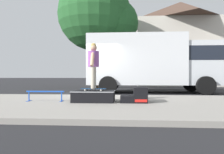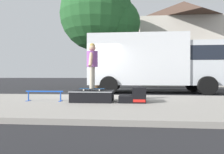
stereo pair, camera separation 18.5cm
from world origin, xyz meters
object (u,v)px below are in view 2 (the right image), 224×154
Objects in this scene: box_truck at (155,61)px; grind_rail at (44,94)px; skater_kid at (92,62)px; kicker_ramp at (135,96)px; street_tree_main at (101,17)px; skateboard at (92,89)px; skate_box at (93,96)px.

grind_rail is at bearing -128.38° from box_truck.
grind_rail is 0.87× the size of skater_kid.
kicker_ramp is 10.24m from street_tree_main.
skateboard is at bearing -83.33° from street_tree_main.
grind_rail is 1.55m from skateboard.
box_truck is at bearing -46.36° from street_tree_main.
street_tree_main is (-1.02, 8.70, 3.84)m from skater_kid.
skate_box is at bearing 0.58° from grind_rail.
skate_box is 1.31m from kicker_ramp.
skate_box is at bearing 179.98° from kicker_ramp.
skateboard is 0.84m from skater_kid.
skate_box is at bearing 18.59° from skater_kid.
kicker_ramp is 2.86m from grind_rail.
box_truck is (2.45, 5.04, 1.40)m from skate_box.
kicker_ramp is at bearing 0.31° from grind_rail.
skater_kid reaches higher than grind_rail.
grind_rail is at bearing -179.56° from skateboard.
kicker_ramp reaches higher than skateboard.
street_tree_main reaches higher than kicker_ramp.
skate_box is 10.03m from street_tree_main.
street_tree_main is at bearing 105.03° from kicker_ramp.
street_tree_main is (-2.33, 8.69, 4.89)m from kicker_ramp.
box_truck reaches higher than skateboard.
skater_kid is at bearing -82.87° from skateboard.
skater_kid is 9.56m from street_tree_main.
skate_box is 1.63× the size of skateboard.
skateboard is (-1.32, -0.00, 0.21)m from kicker_ramp.
grind_rail is 0.15× the size of street_tree_main.
skateboard is (1.54, 0.01, 0.16)m from grind_rail.
skateboard is 5.74m from box_truck.
kicker_ramp is at bearing -102.84° from box_truck.
skate_box is 1.05× the size of grind_rail.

